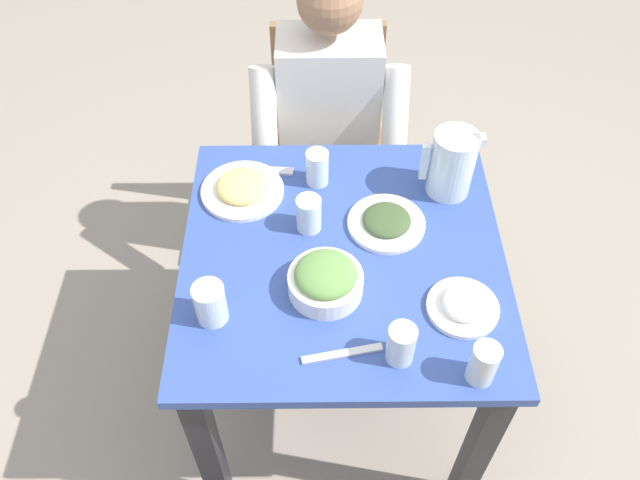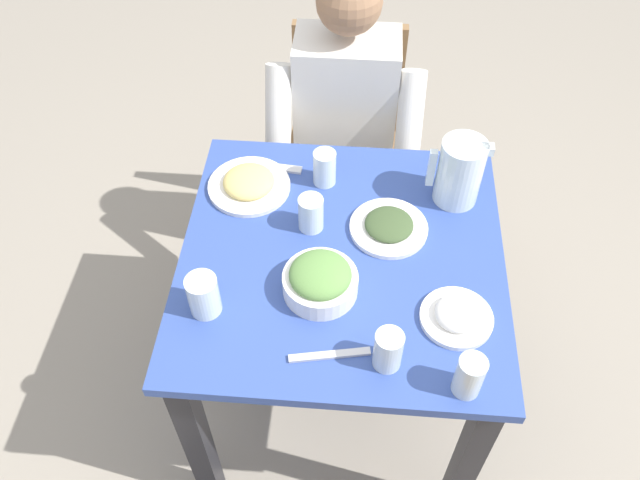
{
  "view_description": "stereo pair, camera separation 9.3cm",
  "coord_description": "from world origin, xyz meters",
  "px_view_note": "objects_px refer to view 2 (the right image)",
  "views": [
    {
      "loc": [
        0.07,
        1.04,
        2.03
      ],
      "look_at": [
        0.06,
        -0.03,
        0.77
      ],
      "focal_mm": 36.45,
      "sensor_mm": 36.0,
      "label": 1
    },
    {
      "loc": [
        -0.03,
        1.04,
        2.03
      ],
      "look_at": [
        0.06,
        -0.03,
        0.77
      ],
      "focal_mm": 36.45,
      "sensor_mm": 36.0,
      "label": 2
    }
  ],
  "objects_px": {
    "water_pitcher": "(459,172)",
    "water_glass_near_left": "(469,376)",
    "salad_bowl": "(320,280)",
    "plate_dolmas": "(389,226)",
    "diner_near": "(343,141)",
    "water_glass_far_left": "(325,168)",
    "plate_fries": "(249,183)",
    "plate_yoghurt": "(457,315)",
    "water_glass_far_right": "(311,213)",
    "dining_table": "(341,288)",
    "chair_near": "(345,135)",
    "water_glass_center": "(388,350)",
    "water_glass_by_pitcher": "(203,295)"
  },
  "relations": [
    {
      "from": "water_pitcher",
      "to": "water_glass_near_left",
      "type": "relative_size",
      "value": 1.72
    },
    {
      "from": "salad_bowl",
      "to": "plate_dolmas",
      "type": "bearing_deg",
      "value": -127.98
    },
    {
      "from": "diner_near",
      "to": "water_glass_far_left",
      "type": "xyz_separation_m",
      "value": [
        0.04,
        0.3,
        0.16
      ]
    },
    {
      "from": "salad_bowl",
      "to": "plate_fries",
      "type": "bearing_deg",
      "value": -56.12
    },
    {
      "from": "plate_fries",
      "to": "water_glass_far_left",
      "type": "relative_size",
      "value": 2.19
    },
    {
      "from": "plate_dolmas",
      "to": "plate_yoghurt",
      "type": "bearing_deg",
      "value": 120.99
    },
    {
      "from": "plate_yoghurt",
      "to": "water_glass_far_right",
      "type": "xyz_separation_m",
      "value": [
        0.36,
        -0.26,
        0.03
      ]
    },
    {
      "from": "dining_table",
      "to": "plate_fries",
      "type": "xyz_separation_m",
      "value": [
        0.27,
        -0.22,
        0.16
      ]
    },
    {
      "from": "chair_near",
      "to": "water_glass_center",
      "type": "relative_size",
      "value": 8.38
    },
    {
      "from": "water_glass_center",
      "to": "water_glass_near_left",
      "type": "distance_m",
      "value": 0.18
    },
    {
      "from": "chair_near",
      "to": "water_glass_center",
      "type": "distance_m",
      "value": 1.11
    },
    {
      "from": "water_glass_by_pitcher",
      "to": "water_glass_far_left",
      "type": "distance_m",
      "value": 0.51
    },
    {
      "from": "water_glass_center",
      "to": "water_pitcher",
      "type": "bearing_deg",
      "value": -108.66
    },
    {
      "from": "water_pitcher",
      "to": "water_glass_by_pitcher",
      "type": "relative_size",
      "value": 1.75
    },
    {
      "from": "plate_dolmas",
      "to": "water_glass_far_left",
      "type": "xyz_separation_m",
      "value": [
        0.18,
        -0.17,
        0.04
      ]
    },
    {
      "from": "water_glass_by_pitcher",
      "to": "water_glass_far_left",
      "type": "relative_size",
      "value": 1.05
    },
    {
      "from": "salad_bowl",
      "to": "water_glass_far_right",
      "type": "xyz_separation_m",
      "value": [
        0.04,
        -0.2,
        0.01
      ]
    },
    {
      "from": "plate_dolmas",
      "to": "water_glass_far_left",
      "type": "relative_size",
      "value": 1.97
    },
    {
      "from": "dining_table",
      "to": "diner_near",
      "type": "relative_size",
      "value": 0.7
    },
    {
      "from": "plate_yoghurt",
      "to": "water_glass_far_right",
      "type": "relative_size",
      "value": 1.72
    },
    {
      "from": "salad_bowl",
      "to": "diner_near",
      "type": "bearing_deg",
      "value": -91.82
    },
    {
      "from": "water_pitcher",
      "to": "chair_near",
      "type": "bearing_deg",
      "value": -59.14
    },
    {
      "from": "diner_near",
      "to": "water_glass_far_left",
      "type": "distance_m",
      "value": 0.34
    },
    {
      "from": "plate_dolmas",
      "to": "water_glass_by_pitcher",
      "type": "relative_size",
      "value": 1.89
    },
    {
      "from": "plate_fries",
      "to": "water_glass_center",
      "type": "relative_size",
      "value": 2.17
    },
    {
      "from": "water_pitcher",
      "to": "plate_fries",
      "type": "bearing_deg",
      "value": 0.88
    },
    {
      "from": "water_pitcher",
      "to": "water_glass_by_pitcher",
      "type": "bearing_deg",
      "value": 34.48
    },
    {
      "from": "water_glass_far_right",
      "to": "plate_dolmas",
      "type": "bearing_deg",
      "value": -179.0
    },
    {
      "from": "diner_near",
      "to": "water_glass_far_left",
      "type": "relative_size",
      "value": 11.33
    },
    {
      "from": "diner_near",
      "to": "plate_fries",
      "type": "height_order",
      "value": "diner_near"
    },
    {
      "from": "diner_near",
      "to": "plate_fries",
      "type": "bearing_deg",
      "value": 54.05
    },
    {
      "from": "plate_yoghurt",
      "to": "water_glass_far_left",
      "type": "bearing_deg",
      "value": -51.81
    },
    {
      "from": "dining_table",
      "to": "water_glass_near_left",
      "type": "xyz_separation_m",
      "value": [
        -0.29,
        0.35,
        0.2
      ]
    },
    {
      "from": "plate_fries",
      "to": "water_pitcher",
      "type": "bearing_deg",
      "value": -179.12
    },
    {
      "from": "water_glass_far_right",
      "to": "water_glass_by_pitcher",
      "type": "bearing_deg",
      "value": 51.18
    },
    {
      "from": "diner_near",
      "to": "water_glass_far_right",
      "type": "bearing_deg",
      "value": 82.44
    },
    {
      "from": "salad_bowl",
      "to": "water_glass_far_left",
      "type": "relative_size",
      "value": 1.75
    },
    {
      "from": "salad_bowl",
      "to": "water_glass_by_pitcher",
      "type": "distance_m",
      "value": 0.28
    },
    {
      "from": "plate_dolmas",
      "to": "plate_yoghurt",
      "type": "height_order",
      "value": "plate_yoghurt"
    },
    {
      "from": "salad_bowl",
      "to": "water_glass_far_right",
      "type": "relative_size",
      "value": 1.82
    },
    {
      "from": "plate_fries",
      "to": "plate_dolmas",
      "type": "relative_size",
      "value": 1.11
    },
    {
      "from": "salad_bowl",
      "to": "water_glass_near_left",
      "type": "height_order",
      "value": "water_glass_near_left"
    },
    {
      "from": "water_glass_center",
      "to": "water_glass_by_pitcher",
      "type": "bearing_deg",
      "value": -14.53
    },
    {
      "from": "dining_table",
      "to": "water_glass_center",
      "type": "xyz_separation_m",
      "value": [
        -0.12,
        0.3,
        0.2
      ]
    },
    {
      "from": "salad_bowl",
      "to": "plate_fries",
      "type": "xyz_separation_m",
      "value": [
        0.22,
        -0.33,
        -0.02
      ]
    },
    {
      "from": "diner_near",
      "to": "water_pitcher",
      "type": "relative_size",
      "value": 6.18
    },
    {
      "from": "diner_near",
      "to": "water_glass_far_right",
      "type": "xyz_separation_m",
      "value": [
        0.06,
        0.46,
        0.16
      ]
    },
    {
      "from": "chair_near",
      "to": "water_glass_far_right",
      "type": "height_order",
      "value": "chair_near"
    },
    {
      "from": "water_pitcher",
      "to": "plate_yoghurt",
      "type": "xyz_separation_m",
      "value": [
        0.02,
        0.4,
        -0.08
      ]
    },
    {
      "from": "water_glass_far_right",
      "to": "water_glass_far_left",
      "type": "xyz_separation_m",
      "value": [
        -0.02,
        -0.17,
        0.0
      ]
    }
  ]
}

